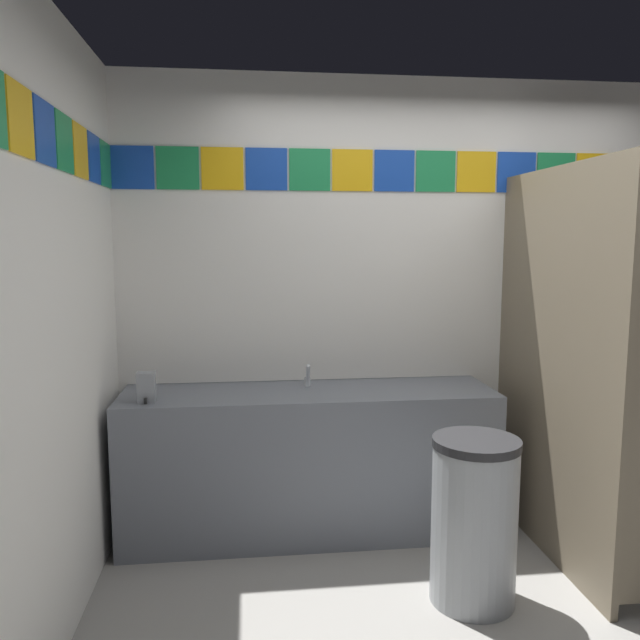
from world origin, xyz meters
name	(u,v)px	position (x,y,z in m)	size (l,w,h in m)	color
wall_back	(430,298)	(0.00, 1.45, 1.31)	(3.76, 0.09, 2.62)	white
wall_side	(20,342)	(-1.92, 0.00, 1.31)	(0.09, 2.81, 2.62)	white
vanity_counter	(309,460)	(-0.78, 1.13, 0.42)	(2.09, 0.55, 0.83)	slate
faucet_center	(308,378)	(-0.78, 1.22, 0.88)	(0.04, 0.10, 0.14)	silver
soap_dispenser	(146,388)	(-1.65, 0.98, 0.91)	(0.09, 0.09, 0.16)	gray
stall_divider	(612,375)	(0.63, 0.51, 1.02)	(0.92, 1.30, 2.04)	#726651
toilet	(627,478)	(1.04, 0.94, 0.30)	(0.39, 0.49, 0.74)	white
trash_bin	(474,520)	(-0.10, 0.35, 0.39)	(0.40, 0.40, 0.78)	#999EA3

